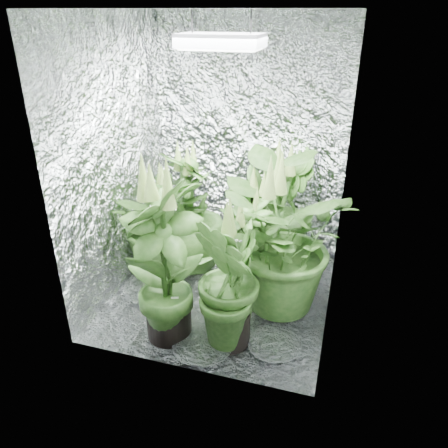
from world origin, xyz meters
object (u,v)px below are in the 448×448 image
at_px(grow_lamp, 221,41).
at_px(plant_h, 245,249).
at_px(plant_g, 230,284).
at_px(plant_d, 190,213).
at_px(plant_f, 165,261).
at_px(plant_e, 276,241).
at_px(plant_b, 257,229).
at_px(plant_c, 285,210).
at_px(circulation_fan, 311,260).
at_px(plant_a, 162,221).

distance_m(grow_lamp, plant_h, 1.44).
bearing_deg(plant_g, plant_d, 124.75).
relative_size(plant_g, plant_h, 1.15).
relative_size(plant_f, plant_h, 1.44).
bearing_deg(plant_e, grow_lamp, 173.81).
bearing_deg(grow_lamp, plant_b, 55.61).
distance_m(plant_g, plant_h, 0.56).
bearing_deg(plant_c, circulation_fan, -26.29).
xyz_separation_m(plant_c, plant_f, (-0.56, -1.18, 0.09)).
bearing_deg(plant_d, plant_a, -148.00).
bearing_deg(plant_b, plant_h, -100.38).
distance_m(plant_c, plant_e, 0.69).
xyz_separation_m(plant_f, plant_h, (0.37, 0.61, -0.19)).
distance_m(plant_a, circulation_fan, 1.27).
bearing_deg(circulation_fan, plant_g, -100.39).
bearing_deg(plant_d, circulation_fan, 10.13).
relative_size(plant_c, circulation_fan, 3.47).
bearing_deg(plant_c, plant_g, -97.80).
relative_size(grow_lamp, plant_d, 0.46).
xyz_separation_m(plant_b, plant_g, (-0.00, -0.78, -0.00)).
bearing_deg(plant_h, plant_c, 71.11).
relative_size(plant_e, plant_f, 0.96).
height_order(plant_e, plant_f, plant_f).
distance_m(plant_c, plant_g, 1.14).
distance_m(plant_a, plant_b, 0.77).
relative_size(plant_b, plant_d, 0.91).
bearing_deg(plant_h, plant_b, 79.62).
relative_size(grow_lamp, circulation_fan, 1.58).
xyz_separation_m(plant_b, plant_e, (0.20, -0.34, 0.10)).
xyz_separation_m(plant_e, plant_h, (-0.25, 0.12, -0.17)).
distance_m(plant_a, plant_g, 1.03).
xyz_separation_m(plant_b, plant_h, (-0.04, -0.22, -0.07)).
distance_m(grow_lamp, plant_b, 1.41).
xyz_separation_m(plant_d, plant_h, (0.53, -0.26, -0.11)).
height_order(plant_c, plant_d, plant_c).
distance_m(plant_d, plant_e, 0.86).
height_order(plant_b, plant_e, plant_e).
xyz_separation_m(plant_d, plant_f, (0.16, -0.87, 0.08)).
height_order(plant_a, plant_g, plant_g).
xyz_separation_m(plant_b, plant_f, (-0.41, -0.83, 0.12)).
xyz_separation_m(plant_a, plant_d, (0.20, 0.12, 0.05)).
bearing_deg(plant_g, plant_e, 65.07).
distance_m(plant_b, plant_f, 0.94).
bearing_deg(grow_lamp, plant_h, 24.11).
bearing_deg(plant_a, plant_f, -64.38).
bearing_deg(plant_b, circulation_fan, 26.86).
bearing_deg(plant_e, plant_g, -114.93).
bearing_deg(plant_f, plant_e, 38.82).
relative_size(plant_b, circulation_fan, 3.15).
xyz_separation_m(plant_a, plant_h, (0.72, -0.14, -0.07)).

